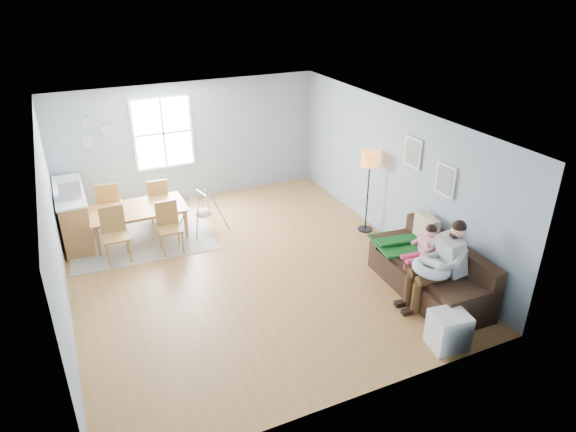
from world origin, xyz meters
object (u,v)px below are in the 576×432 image
father (441,262)px  chair_sw (114,230)px  chair_ne (158,197)px  baby_swing (203,212)px  chair_se (169,223)px  dining_table (140,224)px  chair_nw (109,202)px  counter (73,214)px  monitor (69,188)px  floor_lamp (370,166)px  storage_cube (448,330)px  sofa (432,275)px  toddler (424,246)px

father → chair_sw: (-4.43, 3.61, -0.19)m
chair_ne → baby_swing: bearing=-44.0°
chair_se → dining_table: bearing=122.5°
chair_sw → chair_nw: size_ratio=1.00×
counter → monitor: monitor is taller
floor_lamp → baby_swing: bearing=153.7°
storage_cube → chair_sw: bearing=130.8°
sofa → toddler: toddler is taller
chair_nw → chair_se: bearing=-57.0°
storage_cube → chair_nw: (-3.82, 5.83, 0.32)m
father → dining_table: father is taller
floor_lamp → counter: bearing=158.6°
chair_nw → dining_table: bearing=-56.6°
toddler → storage_cube: 1.63m
storage_cube → dining_table: (-3.36, 5.14, 0.05)m
father → baby_swing: 4.94m
chair_nw → counter: (-0.71, -0.13, -0.07)m
floor_lamp → counter: size_ratio=0.92×
sofa → baby_swing: sofa is taller
father → chair_se: father is taller
chair_se → counter: bearing=142.0°
floor_lamp → monitor: 5.71m
chair_nw → father: bearing=-48.6°
floor_lamp → baby_swing: size_ratio=1.83×
chair_nw → counter: counter is taller
dining_table → monitor: monitor is taller
chair_se → father: bearing=-45.8°
chair_nw → chair_ne: size_ratio=1.07×
baby_swing → chair_ne: bearing=136.0°
dining_table → monitor: size_ratio=4.67×
sofa → toddler: size_ratio=2.45×
chair_sw → chair_se: (0.97, -0.06, -0.04)m
chair_se → storage_cube: bearing=-56.7°
sofa → storage_cube: sofa is taller
baby_swing → dining_table: bearing=176.3°
chair_sw → chair_nw: 1.33m
chair_sw → monitor: bearing=126.1°
toddler → chair_sw: 5.47m
toddler → baby_swing: 4.55m
counter → baby_swing: (2.44, -0.64, -0.17)m
chair_ne → baby_swing: 1.06m
toddler → baby_swing: size_ratio=1.00×
chair_nw → monitor: bearing=-145.1°
toddler → floor_lamp: 2.26m
dining_table → chair_ne: chair_ne is taller
chair_sw → chair_se: 0.98m
sofa → storage_cube: 1.39m
chair_se → chair_nw: bearing=123.0°
floor_lamp → counter: 5.91m
toddler → floor_lamp: bearing=82.2°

